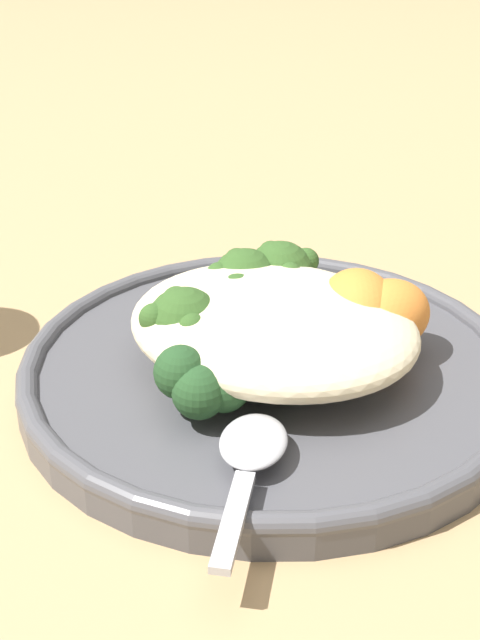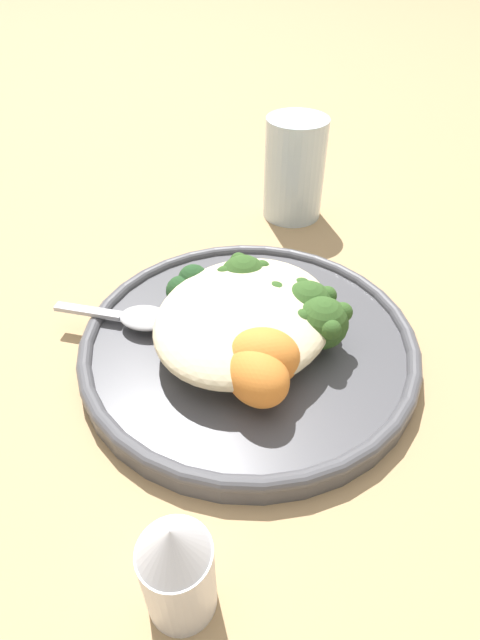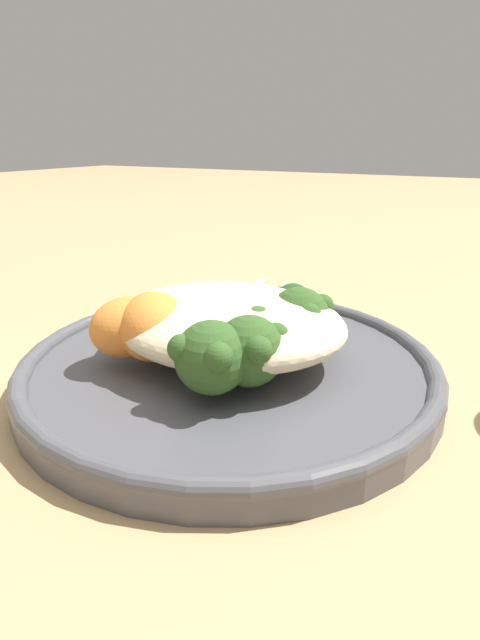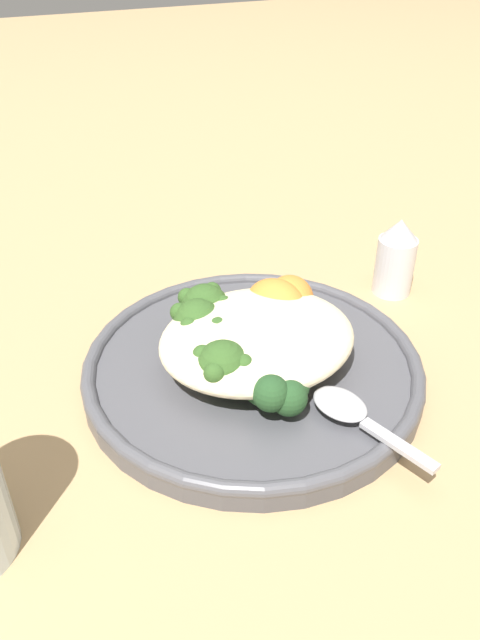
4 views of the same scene
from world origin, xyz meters
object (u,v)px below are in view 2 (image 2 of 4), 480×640
Objects in this scene: broccoli_stalk_1 at (301,310)px; broccoli_stalk_4 at (235,299)px; broccoli_stalk_0 at (312,326)px; broccoli_stalk_2 at (269,311)px; sweet_potato_chunk_1 at (257,375)px; broccoli_stalk_5 at (212,307)px; spoon at (137,317)px; quinoa_mound at (245,316)px; kale_tuft at (194,291)px; salt_shaker at (177,569)px; plate at (249,343)px; broccoli_stalk_6 at (209,327)px; sweet_potato_chunk_0 at (263,357)px; water_glass at (294,169)px; broccoli_stalk_3 at (244,286)px.

broccoli_stalk_4 is at bearing 120.82° from broccoli_stalk_1.
broccoli_stalk_1 is at bearing 95.24° from broccoli_stalk_0.
broccoli_stalk_1 reaches higher than broccoli_stalk_2.
broccoli_stalk_1 is 1.90× the size of sweet_potato_chunk_1.
spoon is at bearing 56.38° from broccoli_stalk_5.
sweet_potato_chunk_1 is (0.07, 0.06, 0.01)m from broccoli_stalk_4.
quinoa_mound is 3.27× the size of kale_tuft.
salt_shaker reaches higher than broccoli_stalk_0.
kale_tuft is at bearing -98.12° from plate.
broccoli_stalk_6 is 0.73× the size of spoon.
kale_tuft is at bearing 125.65° from broccoli_stalk_1.
broccoli_stalk_1 is 0.14m from spoon.
sweet_potato_chunk_0 is at bearing 174.13° from broccoli_stalk_5.
broccoli_stalk_1 reaches higher than broccoli_stalk_4.
plate is at bearing -142.03° from broccoli_stalk_6.
broccoli_stalk_5 is 0.03m from broccoli_stalk_6.
broccoli_stalk_2 is at bearing -156.52° from sweet_potato_chunk_0.
broccoli_stalk_0 is 0.25m from water_glass.
broccoli_stalk_0 is at bearing -178.31° from spoon.
broccoli_stalk_3 is at bearing -144.84° from sweet_potato_chunk_1.
broccoli_stalk_1 reaches higher than broccoli_stalk_6.
broccoli_stalk_3 is at bearing -149.29° from quinoa_mound.
broccoli_stalk_4 reaches higher than spoon.
plate is at bearing -178.03° from broccoli_stalk_3.
sweet_potato_chunk_0 is at bearing 21.57° from water_glass.
broccoli_stalk_5 is at bearing -164.39° from spoon.
broccoli_stalk_6 is at bearing 162.50° from broccoli_stalk_0.
broccoli_stalk_2 is 0.05m from broccoli_stalk_5.
sweet_potato_chunk_0 is 0.10m from kale_tuft.
broccoli_stalk_2 is 0.21m from salt_shaker.
broccoli_stalk_5 is 0.08m from sweet_potato_chunk_0.
broccoli_stalk_0 is 1.11× the size of broccoli_stalk_4.
broccoli_stalk_3 is at bearing -141.12° from sweet_potato_chunk_0.
broccoli_stalk_5 is at bearing 107.62° from broccoli_stalk_4.
broccoli_stalk_4 is 0.73× the size of spoon.
broccoli_stalk_5 reaches higher than broccoli_stalk_4.
broccoli_stalk_1 is 0.22m from salt_shaker.
broccoli_stalk_4 is (0.01, -0.06, -0.01)m from broccoli_stalk_1.
spoon is (0.03, -0.05, -0.01)m from broccoli_stalk_5.
salt_shaker reaches higher than sweet_potato_chunk_1.
plate is at bearing 144.55° from broccoli_stalk_2.
quinoa_mound is at bearing -142.56° from broccoli_stalk_6.
sweet_potato_chunk_0 is 1.05× the size of sweet_potato_chunk_1.
broccoli_stalk_5 is 1.13× the size of salt_shaker.
broccoli_stalk_2 is at bearing -141.44° from broccoli_stalk_4.
broccoli_stalk_5 is 0.02m from kale_tuft.
broccoli_stalk_3 reaches higher than quinoa_mound.
broccoli_stalk_3 is at bearing 123.22° from broccoli_stalk_0.
spoon is (0.05, -0.10, -0.01)m from broccoli_stalk_2.
broccoli_stalk_6 is at bearing 132.82° from broccoli_stalk_2.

